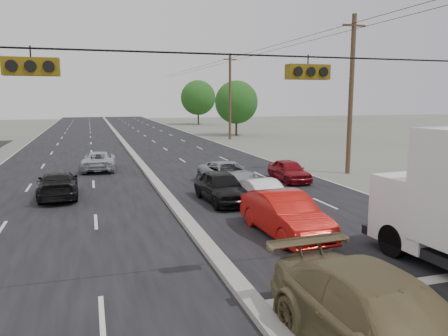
{
  "coord_description": "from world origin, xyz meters",
  "views": [
    {
      "loc": [
        -3.47,
        -9.44,
        4.84
      ],
      "look_at": [
        1.39,
        6.33,
        2.2
      ],
      "focal_mm": 35.0,
      "sensor_mm": 36.0,
      "label": 1
    }
  ],
  "objects_px": {
    "red_sedan": "(285,215)",
    "oncoming_far": "(99,161)",
    "queue_car_a": "(222,187)",
    "queue_car_e": "(289,171)",
    "queue_car_c": "(227,174)",
    "oncoming_near": "(58,184)",
    "tree_right_far": "(198,98)",
    "utility_pole_right_c": "(230,96)",
    "tree_right_mid": "(236,102)",
    "tan_sedan": "(386,327)",
    "queue_car_b": "(264,195)",
    "utility_pole_right_b": "(351,94)"
  },
  "relations": [
    {
      "from": "utility_pole_right_c",
      "to": "queue_car_c",
      "type": "bearing_deg",
      "value": -108.17
    },
    {
      "from": "utility_pole_right_c",
      "to": "tree_right_mid",
      "type": "distance_m",
      "value": 5.64
    },
    {
      "from": "tan_sedan",
      "to": "red_sedan",
      "type": "bearing_deg",
      "value": 75.11
    },
    {
      "from": "red_sedan",
      "to": "oncoming_far",
      "type": "bearing_deg",
      "value": 107.06
    },
    {
      "from": "utility_pole_right_c",
      "to": "queue_car_e",
      "type": "relative_size",
      "value": 2.69
    },
    {
      "from": "tree_right_mid",
      "to": "queue_car_b",
      "type": "bearing_deg",
      "value": -106.91
    },
    {
      "from": "queue_car_c",
      "to": "queue_car_e",
      "type": "distance_m",
      "value": 3.84
    },
    {
      "from": "utility_pole_right_c",
      "to": "queue_car_c",
      "type": "distance_m",
      "value": 28.33
    },
    {
      "from": "tan_sedan",
      "to": "oncoming_far",
      "type": "relative_size",
      "value": 1.25
    },
    {
      "from": "tan_sedan",
      "to": "utility_pole_right_b",
      "type": "bearing_deg",
      "value": 55.85
    },
    {
      "from": "tree_right_mid",
      "to": "utility_pole_right_c",
      "type": "bearing_deg",
      "value": -116.57
    },
    {
      "from": "utility_pole_right_b",
      "to": "queue_car_c",
      "type": "bearing_deg",
      "value": -169.71
    },
    {
      "from": "tree_right_mid",
      "to": "tree_right_far",
      "type": "distance_m",
      "value": 25.03
    },
    {
      "from": "queue_car_a",
      "to": "queue_car_c",
      "type": "distance_m",
      "value": 3.98
    },
    {
      "from": "tan_sedan",
      "to": "queue_car_c",
      "type": "bearing_deg",
      "value": 78.91
    },
    {
      "from": "red_sedan",
      "to": "oncoming_far",
      "type": "relative_size",
      "value": 1.01
    },
    {
      "from": "utility_pole_right_b",
      "to": "red_sedan",
      "type": "xyz_separation_m",
      "value": [
        -9.5,
        -10.77,
        -4.34
      ]
    },
    {
      "from": "queue_car_c",
      "to": "queue_car_a",
      "type": "bearing_deg",
      "value": -116.78
    },
    {
      "from": "utility_pole_right_b",
      "to": "queue_car_a",
      "type": "relative_size",
      "value": 2.33
    },
    {
      "from": "tree_right_far",
      "to": "red_sedan",
      "type": "distance_m",
      "value": 67.17
    },
    {
      "from": "utility_pole_right_b",
      "to": "utility_pole_right_c",
      "type": "bearing_deg",
      "value": 90.0
    },
    {
      "from": "queue_car_c",
      "to": "oncoming_far",
      "type": "height_order",
      "value": "queue_car_c"
    },
    {
      "from": "tree_right_mid",
      "to": "queue_car_a",
      "type": "bearing_deg",
      "value": -109.77
    },
    {
      "from": "red_sedan",
      "to": "oncoming_far",
      "type": "height_order",
      "value": "red_sedan"
    },
    {
      "from": "tree_right_far",
      "to": "utility_pole_right_c",
      "type": "bearing_deg",
      "value": -96.65
    },
    {
      "from": "queue_car_b",
      "to": "tree_right_mid",
      "type": "bearing_deg",
      "value": 71.73
    },
    {
      "from": "utility_pole_right_b",
      "to": "queue_car_a",
      "type": "bearing_deg",
      "value": -152.56
    },
    {
      "from": "queue_car_e",
      "to": "queue_car_b",
      "type": "bearing_deg",
      "value": -124.13
    },
    {
      "from": "tree_right_mid",
      "to": "queue_car_c",
      "type": "height_order",
      "value": "tree_right_mid"
    },
    {
      "from": "utility_pole_right_c",
      "to": "queue_car_c",
      "type": "relative_size",
      "value": 2.12
    },
    {
      "from": "utility_pole_right_c",
      "to": "queue_car_e",
      "type": "xyz_separation_m",
      "value": [
        -4.89,
        -26.45,
        -4.47
      ]
    },
    {
      "from": "utility_pole_right_b",
      "to": "oncoming_far",
      "type": "distance_m",
      "value": 17.19
    },
    {
      "from": "oncoming_near",
      "to": "tree_right_mid",
      "type": "bearing_deg",
      "value": -124.16
    },
    {
      "from": "queue_car_b",
      "to": "oncoming_far",
      "type": "bearing_deg",
      "value": 115.57
    },
    {
      "from": "utility_pole_right_c",
      "to": "tree_right_mid",
      "type": "relative_size",
      "value": 1.4
    },
    {
      "from": "utility_pole_right_b",
      "to": "oncoming_near",
      "type": "bearing_deg",
      "value": -173.67
    },
    {
      "from": "tree_right_mid",
      "to": "queue_car_c",
      "type": "bearing_deg",
      "value": -109.57
    },
    {
      "from": "queue_car_c",
      "to": "oncoming_near",
      "type": "distance_m",
      "value": 8.85
    },
    {
      "from": "utility_pole_right_b",
      "to": "queue_car_b",
      "type": "xyz_separation_m",
      "value": [
        -8.79,
        -7.11,
        -4.47
      ]
    },
    {
      "from": "utility_pole_right_b",
      "to": "oncoming_far",
      "type": "height_order",
      "value": "utility_pole_right_b"
    },
    {
      "from": "tan_sedan",
      "to": "tree_right_mid",
      "type": "bearing_deg",
      "value": 71.24
    },
    {
      "from": "queue_car_c",
      "to": "oncoming_far",
      "type": "distance_m",
      "value": 10.17
    },
    {
      "from": "tree_right_far",
      "to": "queue_car_c",
      "type": "xyz_separation_m",
      "value": [
        -12.23,
        -56.58,
        -4.3
      ]
    },
    {
      "from": "queue_car_e",
      "to": "tree_right_far",
      "type": "bearing_deg",
      "value": 81.98
    },
    {
      "from": "queue_car_a",
      "to": "queue_car_e",
      "type": "xyz_separation_m",
      "value": [
        5.3,
        3.83,
        -0.1
      ]
    },
    {
      "from": "queue_car_a",
      "to": "oncoming_far",
      "type": "bearing_deg",
      "value": 111.66
    },
    {
      "from": "tree_right_far",
      "to": "queue_car_e",
      "type": "height_order",
      "value": "tree_right_far"
    },
    {
      "from": "red_sedan",
      "to": "utility_pole_right_b",
      "type": "bearing_deg",
      "value": 46.1
    },
    {
      "from": "utility_pole_right_c",
      "to": "tan_sedan",
      "type": "xyz_separation_m",
      "value": [
        -11.1,
        -43.41,
        -4.27
      ]
    },
    {
      "from": "tree_right_mid",
      "to": "oncoming_far",
      "type": "bearing_deg",
      "value": -126.85
    }
  ]
}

